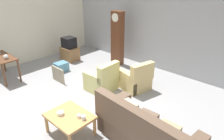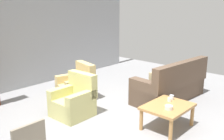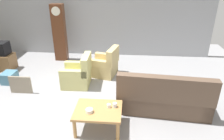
{
  "view_description": "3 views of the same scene",
  "coord_description": "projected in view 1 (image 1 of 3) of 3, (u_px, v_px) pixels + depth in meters",
  "views": [
    {
      "loc": [
        3.7,
        -2.96,
        3.19
      ],
      "look_at": [
        0.27,
        0.75,
        0.91
      ],
      "focal_mm": 33.73,
      "sensor_mm": 36.0,
      "label": 1
    },
    {
      "loc": [
        -3.7,
        -3.25,
        2.42
      ],
      "look_at": [
        0.54,
        0.59,
        0.93
      ],
      "focal_mm": 41.68,
      "sensor_mm": 36.0,
      "label": 2
    },
    {
      "loc": [
        1.12,
        -4.37,
        3.01
      ],
      "look_at": [
        0.74,
        0.17,
        0.88
      ],
      "focal_mm": 33.62,
      "sensor_mm": 36.0,
      "label": 3
    }
  ],
  "objects": [
    {
      "name": "storage_box_blue",
      "position": [
        61.0,
        67.0,
        7.6
      ],
      "size": [
        0.37,
        0.44,
        0.33
      ],
      "primitive_type": "cube",
      "color": "teal",
      "rests_on": "ground_plane"
    },
    {
      "name": "armchair_olive_near",
      "position": [
        102.0,
        81.0,
        6.28
      ],
      "size": [
        0.81,
        0.78,
        0.92
      ],
      "color": "#CCC67A",
      "rests_on": "ground_plane"
    },
    {
      "name": "framed_picture_leaning",
      "position": [
        58.0,
        75.0,
        6.81
      ],
      "size": [
        0.6,
        0.05,
        0.49
      ],
      "primitive_type": "cube",
      "color": "gray",
      "rests_on": "ground_plane"
    },
    {
      "name": "bowl_white_stacked",
      "position": [
        61.0,
        113.0,
        4.47
      ],
      "size": [
        0.15,
        0.15,
        0.07
      ],
      "primitive_type": "cylinder",
      "color": "white",
      "rests_on": "coffee_table_wood"
    },
    {
      "name": "glass_dome_cloche",
      "position": [
        6.0,
        57.0,
        6.56
      ],
      "size": [
        0.14,
        0.14,
        0.14
      ],
      "primitive_type": "sphere",
      "color": "silver",
      "rests_on": "console_table_dark"
    },
    {
      "name": "cup_blue_rimmed",
      "position": [
        83.0,
        118.0,
        4.31
      ],
      "size": [
        0.09,
        0.09,
        0.09
      ],
      "primitive_type": "cylinder",
      "color": "silver",
      "rests_on": "coffee_table_wood"
    },
    {
      "name": "cup_white_porcelain",
      "position": [
        79.0,
        116.0,
        4.38
      ],
      "size": [
        0.08,
        0.08,
        0.08
      ],
      "primitive_type": "cylinder",
      "color": "white",
      "rests_on": "coffee_table_wood"
    },
    {
      "name": "armchair_olive_far",
      "position": [
        136.0,
        80.0,
        6.34
      ],
      "size": [
        0.95,
        0.92,
        0.92
      ],
      "color": "tan",
      "rests_on": "ground_plane"
    },
    {
      "name": "tv_stand_cabinet",
      "position": [
        70.0,
        54.0,
        8.58
      ],
      "size": [
        0.68,
        0.52,
        0.53
      ],
      "primitive_type": "cube",
      "color": "brown",
      "rests_on": "ground_plane"
    },
    {
      "name": "grandfather_clock",
      "position": [
        117.0,
        38.0,
        7.91
      ],
      "size": [
        0.44,
        0.3,
        2.03
      ],
      "color": "#562D19",
      "rests_on": "ground_plane"
    },
    {
      "name": "coffee_table_wood",
      "position": [
        70.0,
        118.0,
        4.49
      ],
      "size": [
        0.96,
        0.76,
        0.47
      ],
      "color": "#B27F47",
      "rests_on": "ground_plane"
    },
    {
      "name": "console_table_dark",
      "position": [
        2.0,
        60.0,
        6.84
      ],
      "size": [
        1.3,
        0.56,
        0.8
      ],
      "color": "#56331E",
      "rests_on": "ground_plane"
    },
    {
      "name": "ground_plane",
      "position": [
        85.0,
        107.0,
        5.58
      ],
      "size": [
        10.4,
        10.4,
        0.0
      ],
      "primitive_type": "plane",
      "color": "gray"
    },
    {
      "name": "pegboard_wall_left",
      "position": [
        18.0,
        27.0,
        7.86
      ],
      "size": [
        0.12,
        6.4,
        2.88
      ],
      "primitive_type": "cube",
      "color": "beige",
      "rests_on": "ground_plane"
    },
    {
      "name": "garage_door_wall",
      "position": [
        162.0,
        25.0,
        7.33
      ],
      "size": [
        8.4,
        0.16,
        3.2
      ],
      "primitive_type": "cube",
      "color": "#9EA0A5",
      "rests_on": "ground_plane"
    },
    {
      "name": "couch_floral",
      "position": [
        144.0,
        133.0,
        4.13
      ],
      "size": [
        2.17,
        1.05,
        1.04
      ],
      "color": "brown",
      "rests_on": "ground_plane"
    },
    {
      "name": "tv_crt",
      "position": [
        69.0,
        42.0,
        8.38
      ],
      "size": [
        0.48,
        0.44,
        0.42
      ],
      "primitive_type": "cube",
      "color": "black",
      "rests_on": "tv_stand_cabinet"
    }
  ]
}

